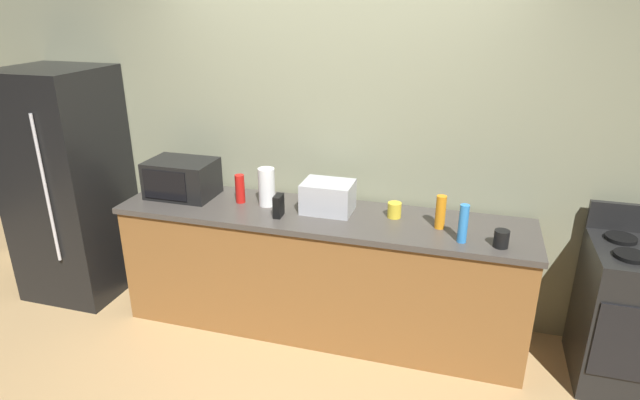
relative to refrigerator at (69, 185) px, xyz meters
The scene contains 14 objects.
ground_plane 2.27m from the refrigerator, 11.03° to the right, with size 8.00×8.00×0.00m, color tan.
back_wall 2.14m from the refrigerator, 11.32° to the left, with size 6.40×0.10×2.70m, color gray.
counter_run 2.10m from the refrigerator, ahead, with size 2.84×0.64×0.90m.
refrigerator is the anchor object (origin of this frame).
stove_range 4.07m from the refrigerator, ahead, with size 0.60×0.61×1.08m.
microwave 0.99m from the refrigerator, ahead, with size 0.48×0.35×0.27m.
toaster_oven 2.09m from the refrigerator, ahead, with size 0.34×0.26×0.21m, color #B7BABF.
paper_towel_roll 1.65m from the refrigerator, ahead, with size 0.12×0.12×0.27m, color white.
cordless_phone 1.80m from the refrigerator, ahead, with size 0.05×0.11×0.15m, color black.
bottle_hot_sauce 1.45m from the refrigerator, ahead, with size 0.07×0.07×0.21m, color red.
bottle_dish_soap 2.85m from the refrigerator, ahead, with size 0.06×0.06×0.22m, color orange.
bottle_spray_cleaner 3.00m from the refrigerator, ahead, with size 0.06×0.06×0.24m, color #338CE5.
mug_yellow 2.54m from the refrigerator, ahead, with size 0.09×0.09×0.10m, color yellow.
mug_black 3.22m from the refrigerator, ahead, with size 0.09×0.09×0.11m, color black.
Camera 1 is at (0.93, -2.76, 2.29)m, focal length 29.48 mm.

